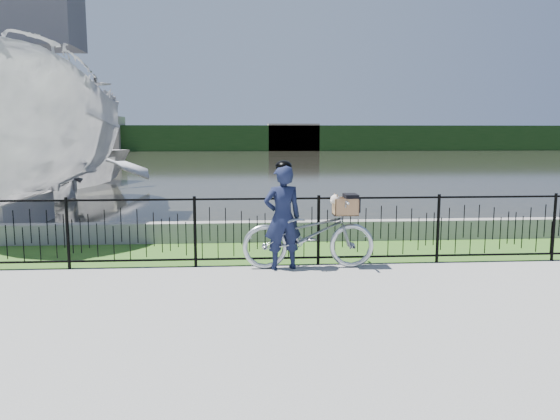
{
  "coord_description": "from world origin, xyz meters",
  "views": [
    {
      "loc": [
        -0.25,
        -7.1,
        2.15
      ],
      "look_at": [
        0.33,
        1.0,
        1.0
      ],
      "focal_mm": 35.0,
      "sensor_mm": 36.0,
      "label": 1
    }
  ],
  "objects": [
    {
      "name": "ground",
      "position": [
        0.0,
        0.0,
        0.0
      ],
      "size": [
        120.0,
        120.0,
        0.0
      ],
      "primitive_type": "plane",
      "color": "gray",
      "rests_on": "ground"
    },
    {
      "name": "cyclist",
      "position": [
        0.39,
        1.38,
        0.85
      ],
      "size": [
        0.66,
        0.5,
        1.72
      ],
      "color": "#131936",
      "rests_on": "ground"
    },
    {
      "name": "quay_wall",
      "position": [
        0.0,
        3.6,
        0.2
      ],
      "size": [
        60.0,
        0.3,
        0.4
      ],
      "primitive_type": "cube",
      "color": "gray",
      "rests_on": "ground"
    },
    {
      "name": "far_building_left",
      "position": [
        -18.0,
        58.0,
        2.0
      ],
      "size": [
        8.0,
        4.0,
        4.0
      ],
      "primitive_type": "cube",
      "color": "gray",
      "rests_on": "ground"
    },
    {
      "name": "bicycle_rig",
      "position": [
        0.82,
        1.4,
        0.56
      ],
      "size": [
        2.11,
        0.73,
        1.21
      ],
      "color": "#B3B9C0",
      "rests_on": "ground"
    },
    {
      "name": "boat_far",
      "position": [
        -8.97,
        13.43,
        1.14
      ],
      "size": [
        11.72,
        13.31,
        2.29
      ],
      "color": "beige",
      "rests_on": "water"
    },
    {
      "name": "far_treeline",
      "position": [
        0.0,
        60.0,
        1.5
      ],
      "size": [
        120.0,
        6.0,
        3.0
      ],
      "primitive_type": "cube",
      "color": "#1E3E18",
      "rests_on": "ground"
    },
    {
      "name": "boat_near",
      "position": [
        -5.39,
        7.34,
        2.12
      ],
      "size": [
        4.89,
        10.77,
        5.84
      ],
      "color": "beige",
      "rests_on": "water"
    },
    {
      "name": "fence",
      "position": [
        0.0,
        1.6,
        0.58
      ],
      "size": [
        14.0,
        0.06,
        1.15
      ],
      "primitive_type": null,
      "color": "black",
      "rests_on": "ground"
    },
    {
      "name": "grass_strip",
      "position": [
        0.0,
        2.6,
        0.0
      ],
      "size": [
        60.0,
        2.0,
        0.01
      ],
      "primitive_type": "cube",
      "color": "#36611E",
      "rests_on": "ground"
    },
    {
      "name": "far_building_right",
      "position": [
        6.0,
        58.5,
        1.6
      ],
      "size": [
        6.0,
        3.0,
        3.2
      ],
      "primitive_type": "cube",
      "color": "gray",
      "rests_on": "ground"
    },
    {
      "name": "water",
      "position": [
        0.0,
        33.0,
        0.0
      ],
      "size": [
        120.0,
        120.0,
        0.0
      ],
      "primitive_type": "plane",
      "color": "black",
      "rests_on": "ground"
    }
  ]
}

